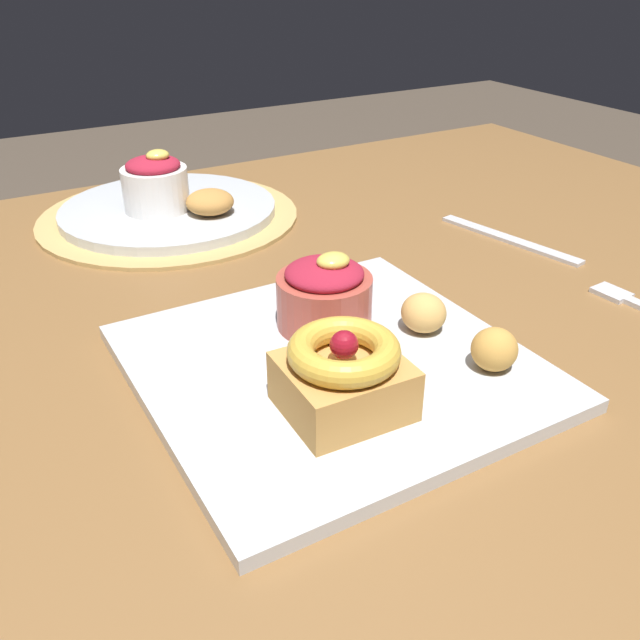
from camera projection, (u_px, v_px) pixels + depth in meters
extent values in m
cube|color=brown|center=(304.00, 336.00, 0.65)|extent=(1.39, 1.01, 0.04)
cylinder|color=brown|center=(466.00, 325.00, 1.41)|extent=(0.07, 0.07, 0.69)
cylinder|color=tan|center=(169.00, 216.00, 0.88)|extent=(0.33, 0.33, 0.00)
cube|color=silver|center=(332.00, 366.00, 0.56)|extent=(0.30, 0.30, 0.01)
cube|color=#C68E47|center=(343.00, 386.00, 0.49)|extent=(0.09, 0.08, 0.04)
torus|color=gold|center=(344.00, 351.00, 0.48)|extent=(0.08, 0.08, 0.02)
sphere|color=maroon|center=(344.00, 345.00, 0.47)|extent=(0.02, 0.02, 0.02)
cylinder|color=#B24C3D|center=(324.00, 301.00, 0.60)|extent=(0.08, 0.08, 0.05)
ellipsoid|color=#A31E33|center=(324.00, 273.00, 0.59)|extent=(0.07, 0.07, 0.02)
ellipsoid|color=#E5CC56|center=(333.00, 261.00, 0.58)|extent=(0.03, 0.03, 0.01)
ellipsoid|color=gold|center=(494.00, 349.00, 0.54)|extent=(0.04, 0.04, 0.04)
ellipsoid|color=tan|center=(424.00, 313.00, 0.59)|extent=(0.04, 0.04, 0.03)
cylinder|color=silver|center=(169.00, 210.00, 0.87)|extent=(0.27, 0.27, 0.01)
cylinder|color=white|center=(156.00, 189.00, 0.84)|extent=(0.08, 0.08, 0.05)
ellipsoid|color=#A31E33|center=(153.00, 165.00, 0.83)|extent=(0.07, 0.07, 0.02)
ellipsoid|color=#E5CC56|center=(158.00, 155.00, 0.82)|extent=(0.03, 0.02, 0.01)
ellipsoid|color=#B77F3D|center=(210.00, 202.00, 0.84)|extent=(0.06, 0.06, 0.03)
cube|color=silver|center=(612.00, 293.00, 0.69)|extent=(0.03, 0.04, 0.00)
cube|color=silver|center=(509.00, 239.00, 0.81)|extent=(0.05, 0.19, 0.00)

